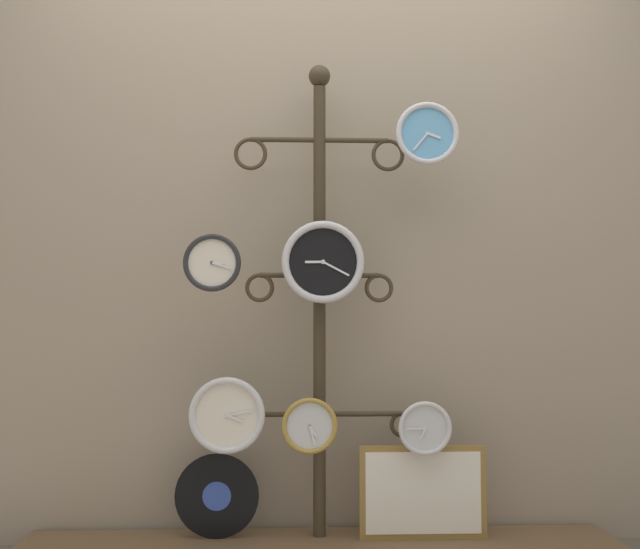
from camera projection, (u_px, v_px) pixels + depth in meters
name	position (u px, v px, depth m)	size (l,w,h in m)	color
shop_wall	(318.00, 191.00, 3.06)	(4.40, 0.04, 2.80)	gray
low_shelf	(320.00, 549.00, 2.75)	(2.20, 0.36, 0.06)	brown
display_stand	(319.00, 352.00, 2.86)	(0.73, 0.36, 1.87)	#382D1E
clock_top_right	(427.00, 134.00, 2.83)	(0.24, 0.04, 0.24)	#60A8DB
clock_middle_left	(212.00, 263.00, 2.76)	(0.21, 0.04, 0.21)	silver
clock_middle_center	(323.00, 262.00, 2.80)	(0.31, 0.04, 0.31)	black
clock_bottom_left	(227.00, 415.00, 2.72)	(0.28, 0.04, 0.28)	silver
clock_bottom_center	(310.00, 426.00, 2.73)	(0.20, 0.04, 0.20)	silver
clock_bottom_right	(425.00, 428.00, 2.75)	(0.20, 0.04, 0.20)	silver
vinyl_record	(217.00, 496.00, 2.78)	(0.31, 0.01, 0.31)	black
picture_frame	(423.00, 492.00, 2.78)	(0.47, 0.02, 0.34)	olive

